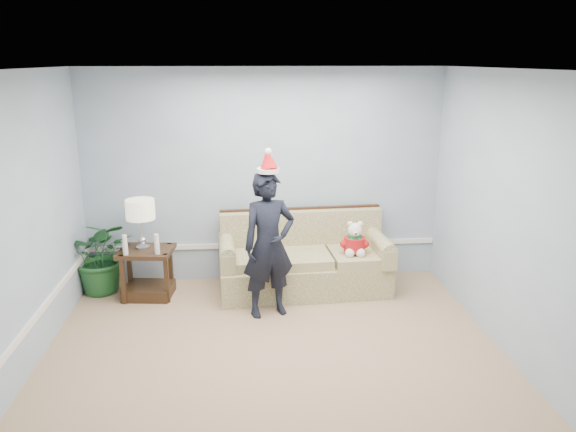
{
  "coord_description": "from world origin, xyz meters",
  "views": [
    {
      "loc": [
        -0.28,
        -4.44,
        2.78
      ],
      "look_at": [
        0.23,
        1.55,
        1.1
      ],
      "focal_mm": 35.0,
      "sensor_mm": 36.0,
      "label": 1
    }
  ],
  "objects_px": {
    "sofa": "(303,263)",
    "man": "(269,245)",
    "side_table": "(148,278)",
    "houseplant": "(102,255)",
    "teddy_bear": "(355,242)",
    "table_lamp": "(140,211)"
  },
  "relations": [
    {
      "from": "sofa",
      "to": "table_lamp",
      "type": "distance_m",
      "value": 2.06
    },
    {
      "from": "sofa",
      "to": "side_table",
      "type": "xyz_separation_m",
      "value": [
        -1.9,
        -0.08,
        -0.11
      ]
    },
    {
      "from": "houseplant",
      "to": "side_table",
      "type": "bearing_deg",
      "value": -19.03
    },
    {
      "from": "man",
      "to": "teddy_bear",
      "type": "xyz_separation_m",
      "value": [
        1.06,
        0.49,
        -0.16
      ]
    },
    {
      "from": "sofa",
      "to": "man",
      "type": "height_order",
      "value": "man"
    },
    {
      "from": "man",
      "to": "teddy_bear",
      "type": "bearing_deg",
      "value": 7.3
    },
    {
      "from": "side_table",
      "to": "sofa",
      "type": "bearing_deg",
      "value": 2.31
    },
    {
      "from": "sofa",
      "to": "teddy_bear",
      "type": "height_order",
      "value": "sofa"
    },
    {
      "from": "side_table",
      "to": "teddy_bear",
      "type": "xyz_separation_m",
      "value": [
        2.49,
        -0.12,
        0.42
      ]
    },
    {
      "from": "side_table",
      "to": "houseplant",
      "type": "xyz_separation_m",
      "value": [
        -0.57,
        0.2,
        0.24
      ]
    },
    {
      "from": "teddy_bear",
      "to": "man",
      "type": "bearing_deg",
      "value": -150.48
    },
    {
      "from": "houseplant",
      "to": "man",
      "type": "relative_size",
      "value": 0.58
    },
    {
      "from": "sofa",
      "to": "table_lamp",
      "type": "relative_size",
      "value": 3.48
    },
    {
      "from": "table_lamp",
      "to": "man",
      "type": "bearing_deg",
      "value": -22.97
    },
    {
      "from": "side_table",
      "to": "man",
      "type": "height_order",
      "value": "man"
    },
    {
      "from": "side_table",
      "to": "teddy_bear",
      "type": "bearing_deg",
      "value": -2.64
    },
    {
      "from": "houseplant",
      "to": "teddy_bear",
      "type": "xyz_separation_m",
      "value": [
        3.06,
        -0.31,
        0.19
      ]
    },
    {
      "from": "side_table",
      "to": "houseplant",
      "type": "relative_size",
      "value": 0.72
    },
    {
      "from": "sofa",
      "to": "houseplant",
      "type": "height_order",
      "value": "sofa"
    },
    {
      "from": "side_table",
      "to": "teddy_bear",
      "type": "height_order",
      "value": "teddy_bear"
    },
    {
      "from": "sofa",
      "to": "man",
      "type": "xyz_separation_m",
      "value": [
        -0.46,
        -0.68,
        0.47
      ]
    },
    {
      "from": "sofa",
      "to": "side_table",
      "type": "distance_m",
      "value": 1.9
    }
  ]
}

